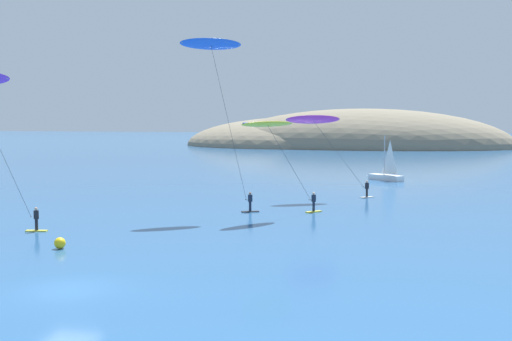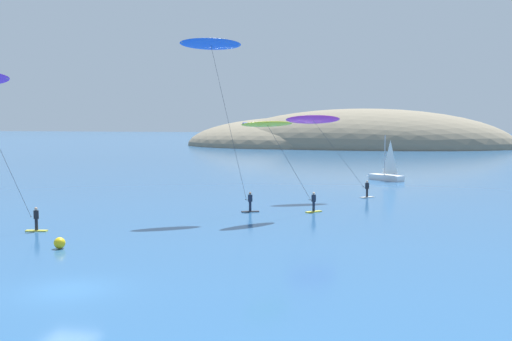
# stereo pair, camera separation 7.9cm
# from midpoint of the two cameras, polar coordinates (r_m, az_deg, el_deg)

# --- Properties ---
(ground_plane) EXTENTS (600.00, 600.00, 0.00)m
(ground_plane) POSITION_cam_midpoint_polar(r_m,az_deg,el_deg) (31.60, -16.27, -10.14)
(ground_plane) COLOR #285689
(headland_island) EXTENTS (90.01, 51.36, 20.53)m
(headland_island) POSITION_cam_midpoint_polar(r_m,az_deg,el_deg) (177.62, 6.87, 2.15)
(headland_island) COLOR #7A705B
(headland_island) RESTS_ON ground
(sailboat_near) EXTENTS (5.15, 4.59, 5.70)m
(sailboat_near) POSITION_cam_midpoint_polar(r_m,az_deg,el_deg) (83.26, 11.37, -0.41)
(sailboat_near) COLOR white
(sailboat_near) RESTS_ON ground
(kitesurfer_blue) EXTENTS (6.12, 4.21, 14.44)m
(kitesurfer_blue) POSITION_cam_midpoint_polar(r_m,az_deg,el_deg) (53.10, -3.69, 9.94)
(kitesurfer_blue) COLOR #2D2D33
(kitesurfer_blue) RESTS_ON ground
(kitesurfer_yellow) EXTENTS (5.92, 7.25, 7.79)m
(kitesurfer_yellow) POSITION_cam_midpoint_polar(r_m,az_deg,el_deg) (50.75, 1.47, 3.49)
(kitesurfer_yellow) COLOR yellow
(kitesurfer_yellow) RESTS_ON ground
(kitesurfer_magenta) EXTENTS (8.57, 5.17, 8.29)m
(kitesurfer_magenta) POSITION_cam_midpoint_polar(r_m,az_deg,el_deg) (62.45, 5.51, 4.05)
(kitesurfer_magenta) COLOR silver
(kitesurfer_magenta) RESTS_ON ground
(marker_buoy) EXTENTS (0.70, 0.70, 0.70)m
(marker_buoy) POSITION_cam_midpoint_polar(r_m,az_deg,el_deg) (41.19, -17.01, -6.18)
(marker_buoy) COLOR yellow
(marker_buoy) RESTS_ON ground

